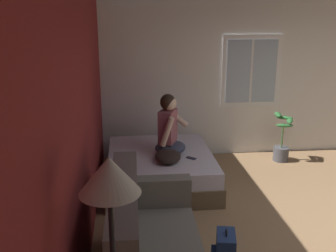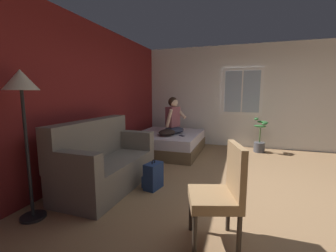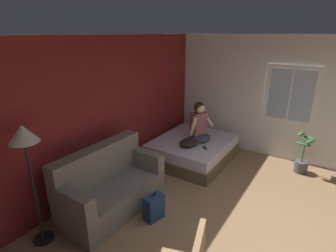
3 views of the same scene
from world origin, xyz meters
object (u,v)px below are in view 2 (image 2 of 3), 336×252
cell_phone (182,136)px  person_seated (173,119)px  throw_pillow (167,132)px  potted_plant (260,140)px  couch (104,162)px  floor_lamp (22,95)px  bed (168,143)px  side_chair (221,191)px  backpack (153,176)px

cell_phone → person_seated: bearing=89.3°
person_seated → throw_pillow: 0.44m
cell_phone → potted_plant: potted_plant is taller
couch → cell_phone: couch is taller
person_seated → cell_phone: person_seated is taller
cell_phone → floor_lamp: size_ratio=0.08×
person_seated → floor_lamp: 3.45m
bed → person_seated: size_ratio=2.05×
couch → potted_plant: couch is taller
side_chair → throw_pillow: (2.75, 1.46, 0.02)m
bed → side_chair: size_ratio=1.83×
bed → backpack: bed is taller
floor_lamp → potted_plant: 4.99m
cell_phone → couch: bearing=-156.0°
bed → backpack: bearing=-167.9°
bed → floor_lamp: size_ratio=1.06×
side_chair → floor_lamp: size_ratio=0.58×
backpack → bed: bearing=12.1°
bed → side_chair: side_chair is taller
bed → side_chair: (-3.08, -1.54, 0.30)m
bed → backpack: 2.16m
person_seated → potted_plant: 2.20m
cell_phone → throw_pillow: bearing=143.4°
potted_plant → person_seated: bearing=109.1°
backpack → couch: bearing=102.7°
side_chair → throw_pillow: bearing=28.0°
cell_phone → floor_lamp: bearing=-154.5°
side_chair → floor_lamp: (-0.24, 2.11, 0.90)m
side_chair → couch: bearing=66.5°
bed → throw_pillow: (-0.33, -0.08, 0.31)m
couch → cell_phone: size_ratio=11.90×
throw_pillow → floor_lamp: 3.19m
cell_phone → potted_plant: bearing=-17.2°
person_seated → floor_lamp: (-3.33, 0.70, 0.59)m
side_chair → potted_plant: 3.84m
side_chair → backpack: size_ratio=2.14×
person_seated → floor_lamp: size_ratio=0.51×
backpack → throw_pillow: (1.79, 0.37, 0.36)m
couch → floor_lamp: (-1.04, 0.28, 1.04)m
side_chair → floor_lamp: bearing=96.6°
side_chair → throw_pillow: side_chair is taller
couch → potted_plant: bearing=-39.2°
bed → throw_pillow: 0.46m
side_chair → backpack: side_chair is taller
couch → backpack: couch is taller
person_seated → cell_phone: size_ratio=6.08×
potted_plant → floor_lamp: bearing=146.0°
potted_plant → bed: bearing=108.2°
throw_pillow → person_seated: bearing=-8.9°
throw_pillow → potted_plant: size_ratio=0.56×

